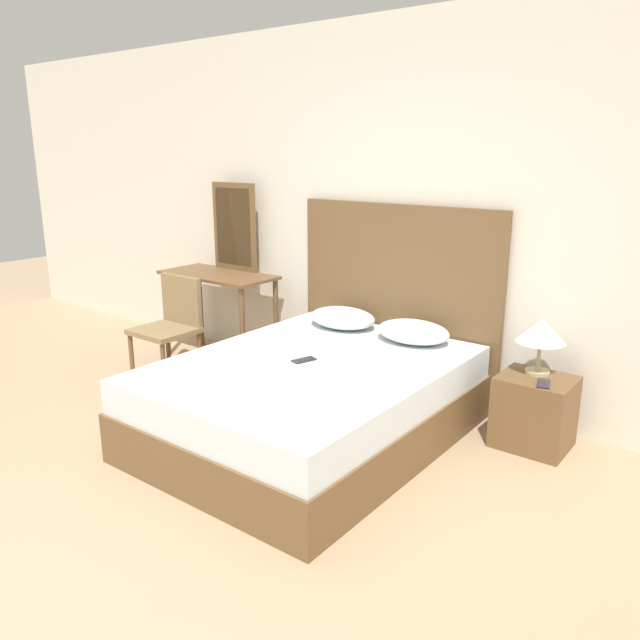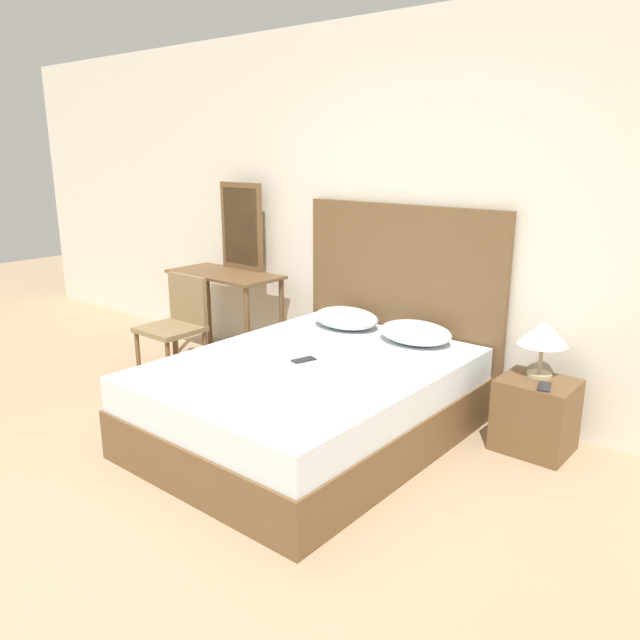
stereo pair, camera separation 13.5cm
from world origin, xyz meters
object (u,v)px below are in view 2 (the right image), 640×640
(phone_on_nightstand, at_px, (544,387))
(vanity_desk, at_px, (225,288))
(chair, at_px, (178,319))
(bed, at_px, (310,401))
(phone_on_bed, at_px, (304,360))
(table_lamp, at_px, (543,334))
(nightstand, at_px, (535,415))

(phone_on_nightstand, height_order, vanity_desk, vanity_desk)
(chair, bearing_deg, bed, -7.69)
(phone_on_bed, xyz_separation_m, vanity_desk, (-1.53, 0.73, 0.12))
(table_lamp, distance_m, chair, 2.80)
(phone_on_bed, xyz_separation_m, nightstand, (1.21, 0.76, -0.29))
(bed, height_order, vanity_desk, vanity_desk)
(bed, relative_size, vanity_desk, 1.96)
(phone_on_bed, relative_size, table_lamp, 0.47)
(chair, bearing_deg, vanity_desk, 88.66)
(vanity_desk, bearing_deg, nightstand, 0.70)
(vanity_desk, distance_m, chair, 0.54)
(phone_on_bed, bearing_deg, chair, 171.89)
(nightstand, xyz_separation_m, chair, (-2.75, -0.55, 0.24))
(vanity_desk, relative_size, chair, 1.25)
(bed, bearing_deg, chair, 172.31)
(nightstand, distance_m, table_lamp, 0.50)
(phone_on_nightstand, xyz_separation_m, vanity_desk, (-2.81, 0.06, 0.18))
(bed, xyz_separation_m, table_lamp, (1.14, 0.83, 0.46))
(phone_on_nightstand, relative_size, vanity_desk, 0.16)
(bed, relative_size, nightstand, 4.44)
(bed, height_order, nightstand, bed)
(table_lamp, height_order, phone_on_nightstand, table_lamp)
(nightstand, relative_size, table_lamp, 1.29)
(nightstand, distance_m, phone_on_nightstand, 0.26)
(phone_on_nightstand, bearing_deg, phone_on_bed, -152.33)
(phone_on_nightstand, bearing_deg, bed, -151.64)
(phone_on_bed, bearing_deg, phone_on_nightstand, 27.67)
(table_lamp, bearing_deg, phone_on_nightstand, -60.47)
(phone_on_bed, relative_size, chair, 0.20)
(bed, bearing_deg, nightstand, 33.11)
(table_lamp, distance_m, vanity_desk, 2.71)
(bed, height_order, phone_on_nightstand, bed)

